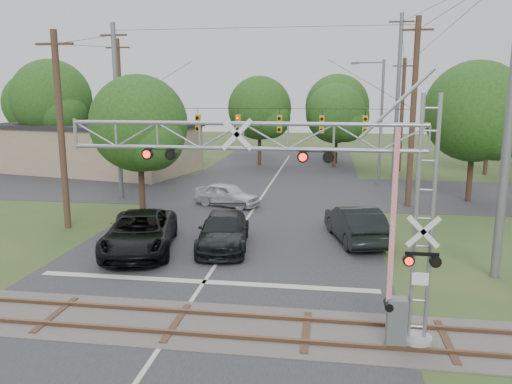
# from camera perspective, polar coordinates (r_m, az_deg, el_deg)

# --- Properties ---
(ground) EXTENTS (160.00, 160.00, 0.00)m
(ground) POSITION_cam_1_polar(r_m,az_deg,el_deg) (14.43, -11.61, -18.03)
(ground) COLOR #2C4921
(ground) RESTS_ON ground
(road_main) EXTENTS (14.00, 90.00, 0.02)m
(road_main) POSITION_cam_1_polar(r_m,az_deg,el_deg) (23.32, -3.20, -6.26)
(road_main) COLOR #29282B
(road_main) RESTS_ON ground
(road_cross) EXTENTS (90.00, 12.00, 0.02)m
(road_cross) POSITION_cam_1_polar(r_m,az_deg,el_deg) (36.74, 1.19, 0.22)
(road_cross) COLOR #29282B
(road_cross) RESTS_ON ground
(railroad_track) EXTENTS (90.00, 3.20, 0.17)m
(railroad_track) POSITION_cam_1_polar(r_m,az_deg,el_deg) (16.09, -9.12, -14.58)
(railroad_track) COLOR #45423C
(railroad_track) RESTS_ON ground
(crossing_gantry) EXTENTS (10.33, 0.90, 7.02)m
(crossing_gantry) POSITION_cam_1_polar(r_m,az_deg,el_deg) (13.69, 6.30, -0.06)
(crossing_gantry) COLOR gray
(crossing_gantry) RESTS_ON ground
(traffic_signal_span) EXTENTS (19.34, 0.36, 11.50)m
(traffic_signal_span) POSITION_cam_1_polar(r_m,az_deg,el_deg) (32.02, 1.94, 8.74)
(traffic_signal_span) COLOR slate
(traffic_signal_span) RESTS_ON ground
(pickup_black) EXTENTS (4.20, 6.76, 1.74)m
(pickup_black) POSITION_cam_1_polar(r_m,az_deg,el_deg) (23.02, -13.13, -4.54)
(pickup_black) COLOR black
(pickup_black) RESTS_ON ground
(car_dark) EXTENTS (2.84, 5.64, 1.57)m
(car_dark) POSITION_cam_1_polar(r_m,az_deg,el_deg) (23.08, -3.72, -4.44)
(car_dark) COLOR black
(car_dark) RESTS_ON ground
(sedan_silver) EXTENTS (4.62, 3.14, 1.46)m
(sedan_silver) POSITION_cam_1_polar(r_m,az_deg,el_deg) (31.53, -3.31, -0.30)
(sedan_silver) COLOR silver
(sedan_silver) RESTS_ON ground
(suv_dark) EXTENTS (3.06, 5.58, 1.74)m
(suv_dark) POSITION_cam_1_polar(r_m,az_deg,el_deg) (24.41, 11.30, -3.56)
(suv_dark) COLOR black
(suv_dark) RESTS_ON ground
(commercial_building) EXTENTS (19.95, 13.00, 4.30)m
(commercial_building) POSITION_cam_1_polar(r_m,az_deg,el_deg) (48.31, -18.17, 4.87)
(commercial_building) COLOR #8D7C5E
(commercial_building) RESTS_ON ground
(streetlight) EXTENTS (2.53, 0.26, 9.49)m
(streetlight) POSITION_cam_1_polar(r_m,az_deg,el_deg) (39.36, 13.86, 8.40)
(streetlight) COLOR slate
(streetlight) RESTS_ON ground
(utility_poles) EXTENTS (25.37, 27.77, 13.37)m
(utility_poles) POSITION_cam_1_polar(r_m,az_deg,el_deg) (34.61, 5.19, 9.28)
(utility_poles) COLOR #40281D
(utility_poles) RESTS_ON ground
(treeline) EXTENTS (55.72, 28.90, 10.08)m
(treeline) POSITION_cam_1_polar(r_m,az_deg,el_deg) (45.20, 0.56, 9.58)
(treeline) COLOR #3A261A
(treeline) RESTS_ON ground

